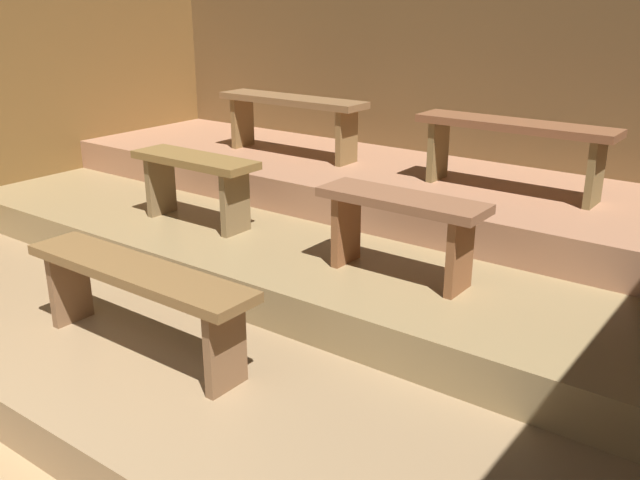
# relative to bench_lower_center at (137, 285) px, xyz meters

# --- Properties ---
(ground) EXTENTS (6.69, 6.30, 0.08)m
(ground) POSITION_rel_bench_lower_center_xyz_m (0.03, 0.49, -0.69)
(ground) COLOR #97774F
(wall_back) EXTENTS (6.69, 0.06, 2.66)m
(wall_back) POSITION_rel_bench_lower_center_xyz_m (0.03, 3.27, 0.68)
(wall_back) COLOR brown
(wall_back) RESTS_ON ground
(platform_lower) EXTENTS (5.89, 3.98, 0.26)m
(platform_lower) POSITION_rel_bench_lower_center_xyz_m (0.03, 1.25, -0.52)
(platform_lower) COLOR #8F7350
(platform_lower) RESTS_ON ground
(platform_middle) EXTENTS (5.89, 2.65, 0.26)m
(platform_middle) POSITION_rel_bench_lower_center_xyz_m (0.03, 1.92, -0.26)
(platform_middle) COLOR #90774E
(platform_middle) RESTS_ON platform_lower
(platform_upper) EXTENTS (5.89, 1.52, 0.26)m
(platform_upper) POSITION_rel_bench_lower_center_xyz_m (0.03, 2.48, -0.00)
(platform_upper) COLOR #A47152
(platform_upper) RESTS_ON platform_middle
(bench_lower_center) EXTENTS (1.49, 0.31, 0.49)m
(bench_lower_center) POSITION_rel_bench_lower_center_xyz_m (0.00, 0.00, 0.00)
(bench_lower_center) COLOR brown
(bench_lower_center) RESTS_ON platform_lower
(bench_middle_left) EXTENTS (1.00, 0.31, 0.49)m
(bench_middle_left) POSITION_rel_bench_lower_center_xyz_m (-0.81, 1.20, 0.24)
(bench_middle_left) COLOR brown
(bench_middle_left) RESTS_ON platform_middle
(bench_middle_right) EXTENTS (1.00, 0.31, 0.49)m
(bench_middle_right) POSITION_rel_bench_lower_center_xyz_m (0.87, 1.20, 0.24)
(bench_middle_right) COLOR brown
(bench_middle_right) RESTS_ON platform_middle
(bench_upper_left) EXTENTS (1.37, 0.31, 0.49)m
(bench_upper_left) POSITION_rel_bench_lower_center_xyz_m (-0.94, 2.46, 0.51)
(bench_upper_left) COLOR brown
(bench_upper_left) RESTS_ON platform_upper
(bench_upper_right) EXTENTS (1.37, 0.31, 0.49)m
(bench_upper_right) POSITION_rel_bench_lower_center_xyz_m (1.01, 2.46, 0.51)
(bench_upper_right) COLOR brown
(bench_upper_right) RESTS_ON platform_upper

